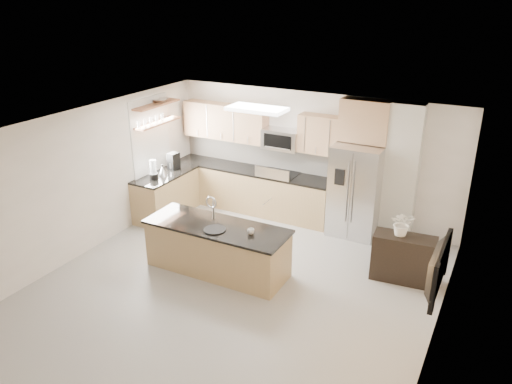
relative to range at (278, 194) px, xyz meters
The scene contains 27 objects.
floor 3.02m from the range, 78.39° to the right, with size 6.50×6.50×0.00m, color gray.
ceiling 3.66m from the range, 78.39° to the right, with size 6.00×6.50×0.02m, color white.
wall_back 1.07m from the range, 28.76° to the left, with size 6.00×0.02×2.60m, color silver.
wall_front 6.25m from the range, 84.45° to the right, with size 6.00×0.02×2.60m, color silver.
wall_left 3.87m from the range, 129.41° to the right, with size 0.02×6.50×2.60m, color silver.
wall_right 4.71m from the range, 39.05° to the right, with size 0.02×6.50×2.60m, color silver.
back_counter 0.63m from the range, behind, with size 3.55×0.66×1.44m.
left_counter 2.33m from the range, 152.71° to the right, with size 0.66×1.50×0.92m.
range is the anchor object (origin of this frame).
upper_cabinets 1.53m from the range, 166.83° to the left, with size 3.50×0.33×0.75m.
microwave 1.16m from the range, 90.00° to the left, with size 0.76×0.40×0.40m.
refrigerator 1.71m from the range, ahead, with size 0.92×0.78×1.78m.
partition_column 2.56m from the range, ahead, with size 0.60×0.30×2.60m, color beige.
window 2.86m from the range, 155.75° to the right, with size 0.04×1.15×1.65m.
shelf_lower 2.86m from the range, 156.67° to the right, with size 0.30×1.20×0.04m, color brown.
shelf_upper 3.07m from the range, 156.67° to the right, with size 0.30×1.20×0.04m, color brown.
ceiling_fixture 2.48m from the range, 81.39° to the right, with size 1.00×0.50×0.06m, color white.
island 2.49m from the range, 88.51° to the right, with size 2.44×0.90×1.27m.
credenza 3.18m from the range, 24.69° to the right, with size 0.98×0.41×0.79m, color black.
cup 2.63m from the range, 74.11° to the right, with size 0.11×0.11×0.09m, color silver.
platter 2.68m from the range, 87.09° to the right, with size 0.36×0.36×0.02m, color black.
blender 2.59m from the range, 145.70° to the right, with size 0.17×0.17×0.40m.
kettle 2.42m from the range, 149.38° to the right, with size 0.20×0.20×0.25m.
coffee_maker 2.30m from the range, 160.81° to the right, with size 0.21×0.25×0.35m.
bowl 3.07m from the range, 159.74° to the right, with size 0.38×0.38×0.09m, color silver.
flower_vase 3.16m from the range, 24.99° to the right, with size 0.56×0.48×0.62m, color white.
television 4.78m from the range, 41.64° to the right, with size 1.08×0.14×0.62m, color black.
Camera 1 is at (3.48, -5.77, 4.44)m, focal length 35.00 mm.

